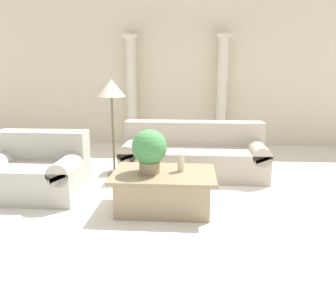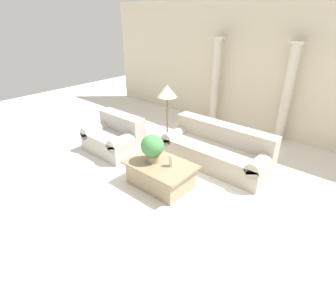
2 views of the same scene
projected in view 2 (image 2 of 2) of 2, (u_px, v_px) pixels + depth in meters
name	position (u px, v px, depth m)	size (l,w,h in m)	color
ground_plane	(173.00, 177.00, 5.10)	(16.00, 16.00, 0.00)	silver
wall_back	(256.00, 69.00, 6.58)	(10.00, 0.06, 3.20)	beige
sofa_long	(217.00, 150.00, 5.43)	(2.23, 0.89, 0.82)	#ADA393
loveseat	(115.00, 137.00, 5.97)	(1.23, 0.89, 0.82)	#B0ABA2
coffee_table	(160.00, 174.00, 4.77)	(1.21, 0.82, 0.45)	#998466
potted_plant	(152.00, 147.00, 4.62)	(0.41, 0.41, 0.52)	#937F60
pillar_candle	(171.00, 161.00, 4.55)	(0.08, 0.08, 0.21)	beige
floor_lamp	(167.00, 94.00, 5.62)	(0.42, 0.42, 1.50)	brown
column_left	(215.00, 82.00, 7.13)	(0.30, 0.30, 2.33)	beige
column_right	(287.00, 94.00, 6.02)	(0.30, 0.30, 2.33)	beige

